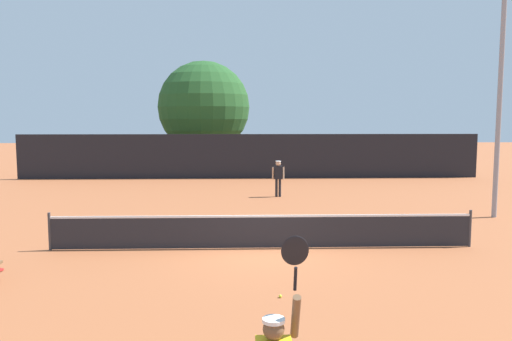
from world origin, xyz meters
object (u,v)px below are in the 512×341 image
(parked_car_mid, at_px, (341,157))
(parked_car_far, at_px, (378,155))
(player_receiving, at_px, (278,175))
(large_tree, at_px, (204,107))
(light_pole, at_px, (501,77))
(parked_car_near, at_px, (271,157))
(tennis_ball, at_px, (280,296))

(parked_car_mid, relative_size, parked_car_far, 1.00)
(player_receiving, xyz_separation_m, large_tree, (-4.29, 12.33, 3.38))
(light_pole, distance_m, parked_car_mid, 19.54)
(player_receiving, height_order, parked_car_mid, parked_car_mid)
(large_tree, distance_m, parked_car_far, 14.01)
(parked_car_mid, xyz_separation_m, parked_car_far, (3.16, 1.50, 0.00))
(light_pole, xyz_separation_m, parked_car_near, (-7.14, 19.37, -4.39))
(player_receiving, bearing_deg, parked_car_far, -120.22)
(light_pole, distance_m, large_tree, 21.21)
(parked_car_near, distance_m, parked_car_far, 8.40)
(light_pole, bearing_deg, parked_car_mid, 95.90)
(tennis_ball, height_order, light_pole, light_pole)
(large_tree, height_order, parked_car_far, large_tree)
(player_receiving, bearing_deg, parked_car_mid, -112.63)
(parked_car_far, bearing_deg, player_receiving, -125.05)
(large_tree, xyz_separation_m, parked_car_near, (4.86, 1.90, -3.64))
(player_receiving, height_order, large_tree, large_tree)
(large_tree, bearing_deg, light_pole, -55.52)
(tennis_ball, distance_m, parked_car_near, 27.69)
(player_receiving, xyz_separation_m, parked_car_mid, (5.75, 13.79, -0.26))
(tennis_ball, height_order, parked_car_mid, parked_car_mid)
(player_receiving, distance_m, parked_car_far, 17.69)
(light_pole, bearing_deg, parked_car_near, 110.22)
(parked_car_near, relative_size, parked_car_far, 0.99)
(parked_car_far, bearing_deg, large_tree, -172.19)
(light_pole, relative_size, parked_car_mid, 2.11)
(light_pole, relative_size, large_tree, 1.20)
(player_receiving, xyz_separation_m, parked_car_near, (0.57, 14.23, -0.26))
(player_receiving, height_order, parked_car_near, parked_car_near)
(player_receiving, distance_m, parked_car_near, 14.24)
(parked_car_mid, height_order, parked_car_far, same)
(parked_car_near, distance_m, parked_car_mid, 5.20)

